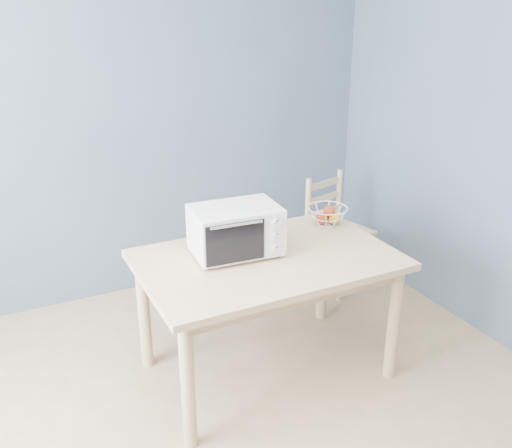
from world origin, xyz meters
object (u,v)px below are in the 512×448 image
dining_table (267,273)px  toaster_oven (233,230)px  dining_chair (335,233)px  fruit_basket (327,215)px

dining_table → toaster_oven: bearing=145.9°
dining_table → dining_chair: bearing=37.8°
dining_table → fruit_basket: fruit_basket is taller
toaster_oven → fruit_basket: 0.73m
dining_table → toaster_oven: (-0.16, 0.11, 0.25)m
toaster_oven → dining_chair: 1.39m
fruit_basket → dining_chair: size_ratio=0.33×
dining_table → dining_chair: size_ratio=1.64×
dining_table → toaster_oven: 0.31m
fruit_basket → toaster_oven: bearing=-168.5°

